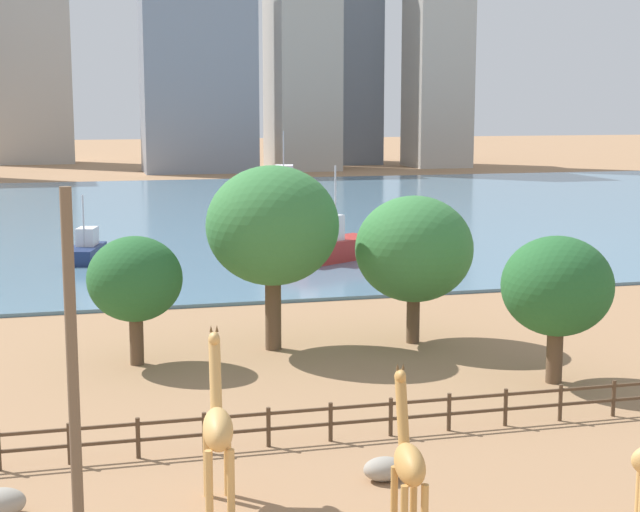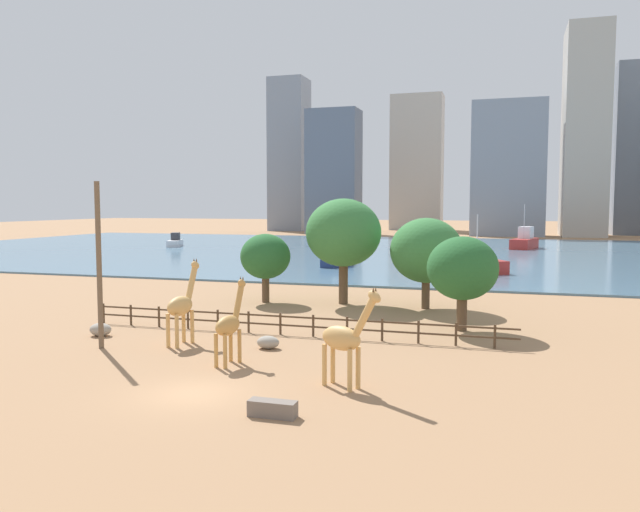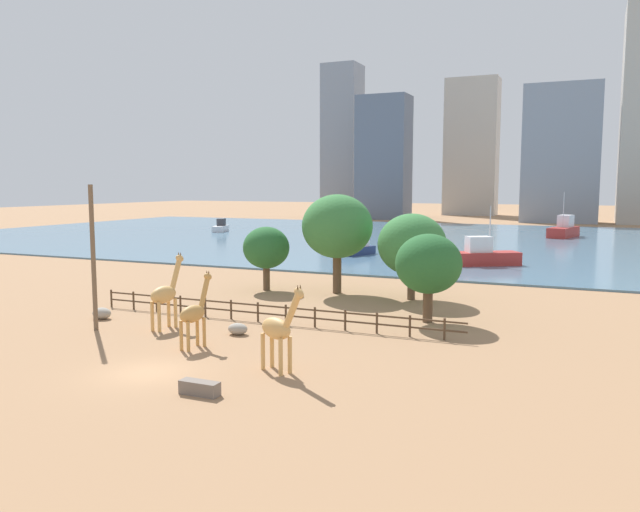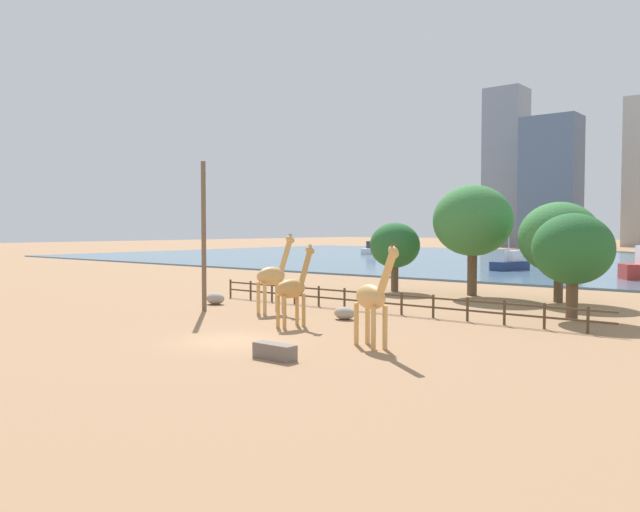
# 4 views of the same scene
# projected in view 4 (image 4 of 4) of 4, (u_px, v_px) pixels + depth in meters

# --- Properties ---
(harbor_water) EXTENTS (180.00, 86.00, 0.20)m
(harbor_water) POSITION_uv_depth(u_px,v_px,m) (637.00, 263.00, 87.42)
(harbor_water) COLOR slate
(harbor_water) RESTS_ON ground
(giraffe_tall) EXTENTS (0.97, 2.61, 4.20)m
(giraffe_tall) POSITION_uv_depth(u_px,v_px,m) (293.00, 288.00, 31.58)
(giraffe_tall) COLOR #C18C47
(giraffe_tall) RESTS_ON ground
(giraffe_companion) EXTENTS (1.03, 3.00, 4.72)m
(giraffe_companion) POSITION_uv_depth(u_px,v_px,m) (273.00, 276.00, 36.78)
(giraffe_companion) COLOR tan
(giraffe_companion) RESTS_ON ground
(giraffe_young) EXTENTS (3.06, 1.80, 4.46)m
(giraffe_young) POSITION_uv_depth(u_px,v_px,m) (373.00, 297.00, 25.92)
(giraffe_young) COLOR tan
(giraffe_young) RESTS_ON ground
(utility_pole) EXTENTS (0.28, 0.28, 9.00)m
(utility_pole) POSITION_uv_depth(u_px,v_px,m) (204.00, 237.00, 37.43)
(utility_pole) COLOR brown
(utility_pole) RESTS_ON ground
(boulder_near_fence) EXTENTS (1.32, 1.03, 0.77)m
(boulder_near_fence) POSITION_uv_depth(u_px,v_px,m) (215.00, 298.00, 40.93)
(boulder_near_fence) COLOR gray
(boulder_near_fence) RESTS_ON ground
(boulder_by_pole) EXTENTS (1.24, 0.92, 0.69)m
(boulder_by_pole) POSITION_uv_depth(u_px,v_px,m) (344.00, 313.00, 34.11)
(boulder_by_pole) COLOR gray
(boulder_by_pole) RESTS_ON ground
(feeding_trough) EXTENTS (1.80, 0.60, 0.60)m
(feeding_trough) POSITION_uv_depth(u_px,v_px,m) (275.00, 351.00, 23.71)
(feeding_trough) COLOR #72665B
(feeding_trough) RESTS_ON ground
(enclosure_fence) EXTENTS (26.12, 0.14, 1.30)m
(enclosure_fence) POSITION_uv_depth(u_px,v_px,m) (377.00, 299.00, 37.09)
(enclosure_fence) COLOR #4C3826
(enclosure_fence) RESTS_ON ground
(tree_left_large) EXTENTS (4.34, 4.34, 5.83)m
(tree_left_large) POSITION_uv_depth(u_px,v_px,m) (573.00, 249.00, 34.09)
(tree_left_large) COLOR brown
(tree_left_large) RESTS_ON ground
(tree_center_broad) EXTENTS (5.36, 5.36, 6.77)m
(tree_center_broad) POSITION_uv_depth(u_px,v_px,m) (559.00, 238.00, 41.89)
(tree_center_broad) COLOR brown
(tree_center_broad) RESTS_ON ground
(tree_right_tall) EXTENTS (5.86, 5.86, 8.22)m
(tree_right_tall) POSITION_uv_depth(u_px,v_px,m) (473.00, 221.00, 46.21)
(tree_right_tall) COLOR brown
(tree_right_tall) RESTS_ON ground
(tree_left_small) EXTENTS (3.96, 3.96, 5.45)m
(tree_left_small) POSITION_uv_depth(u_px,v_px,m) (395.00, 246.00, 49.28)
(tree_left_small) COLOR brown
(tree_left_small) RESTS_ON ground
(boat_sailboat) EXTENTS (3.04, 5.36, 4.56)m
(boat_sailboat) POSITION_uv_depth(u_px,v_px,m) (511.00, 264.00, 71.55)
(boat_sailboat) COLOR navy
(boat_sailboat) RESTS_ON harbor_water
(boat_barge) EXTENTS (3.68, 5.90, 2.44)m
(boat_barge) POSITION_uv_depth(u_px,v_px,m) (370.00, 250.00, 116.00)
(boat_barge) COLOR silver
(boat_barge) RESTS_ON harbor_water
(skyline_tower_needle) EXTENTS (13.31, 8.86, 32.16)m
(skyline_tower_needle) POSITION_uv_depth(u_px,v_px,m) (551.00, 183.00, 152.05)
(skyline_tower_needle) COLOR slate
(skyline_tower_needle) RESTS_ON ground
(skyline_tower_glass) EXTENTS (10.44, 9.59, 44.04)m
(skyline_tower_glass) POSITION_uv_depth(u_px,v_px,m) (506.00, 168.00, 175.21)
(skyline_tower_glass) COLOR gray
(skyline_tower_glass) RESTS_ON ground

